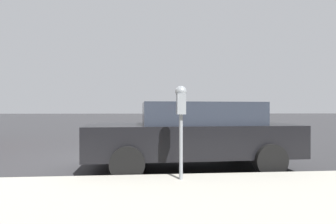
% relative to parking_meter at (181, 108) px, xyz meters
% --- Properties ---
extents(ground_plane, '(220.00, 220.00, 0.00)m').
position_rel_parking_meter_xyz_m(ground_plane, '(2.57, 0.69, -1.32)').
color(ground_plane, '#2B2B2D').
extents(parking_meter, '(0.21, 0.19, 1.54)m').
position_rel_parking_meter_xyz_m(parking_meter, '(0.00, 0.00, 0.00)').
color(parking_meter, gray).
rests_on(parking_meter, sidewalk).
extents(car_black, '(2.17, 4.48, 1.46)m').
position_rel_parking_meter_xyz_m(car_black, '(1.49, -0.47, -0.55)').
color(car_black, black).
rests_on(car_black, ground_plane).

